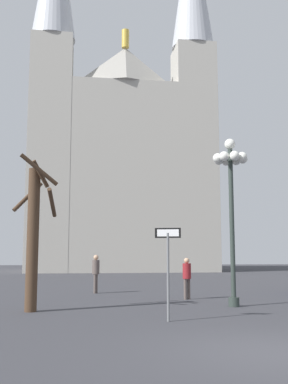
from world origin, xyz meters
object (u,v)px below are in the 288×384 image
at_px(cathedral, 122,152).
at_px(bare_tree, 34,232).
at_px(one_way_arrow_sign, 168,261).
at_px(pedestrian_standing, 187,274).
at_px(street_lamp, 231,184).
at_px(pedestrian_walking, 96,270).

xyz_separation_m(cathedral, bare_tree, (-5.25, -30.46, -9.40)).
bearing_deg(one_way_arrow_sign, pedestrian_standing, 72.19).
height_order(cathedral, street_lamp, cathedral).
bearing_deg(pedestrian_walking, street_lamp, -52.23).
bearing_deg(bare_tree, street_lamp, 4.11).
bearing_deg(one_way_arrow_sign, street_lamp, 46.91).
height_order(bare_tree, pedestrian_walking, bare_tree).
relative_size(cathedral, one_way_arrow_sign, 15.75).
height_order(one_way_arrow_sign, pedestrian_standing, one_way_arrow_sign).
xyz_separation_m(bare_tree, pedestrian_standing, (5.49, 2.98, -1.44)).
relative_size(cathedral, pedestrian_standing, 24.29).
bearing_deg(street_lamp, bare_tree, -175.89).
bearing_deg(pedestrian_walking, bare_tree, -108.98).
bearing_deg(cathedral, pedestrian_standing, -89.51).
distance_m(street_lamp, pedestrian_standing, 4.15).
relative_size(street_lamp, pedestrian_standing, 3.62).
distance_m(cathedral, bare_tree, 32.31).
distance_m(cathedral, one_way_arrow_sign, 34.52).
bearing_deg(bare_tree, pedestrian_standing, 28.55).
height_order(street_lamp, bare_tree, street_lamp).
bearing_deg(one_way_arrow_sign, bare_tree, 146.46).
bearing_deg(one_way_arrow_sign, cathedral, 87.36).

